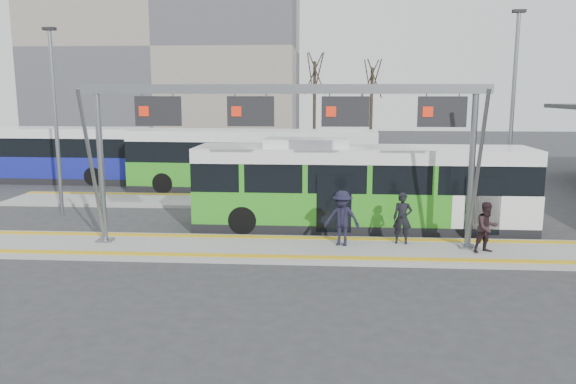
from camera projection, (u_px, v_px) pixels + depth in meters
The scene contains 18 objects.
ground at pixel (297, 251), 18.22m from camera, with size 120.00×120.00×0.00m, color #2D2D30.
platform_main at pixel (297, 249), 18.21m from camera, with size 22.00×3.00×0.15m, color gray.
platform_second at pixel (221, 201), 26.34m from camera, with size 20.00×3.00×0.15m, color gray.
tactile_main at pixel (297, 247), 18.19m from camera, with size 22.00×2.65×0.02m.
tactile_second at pixel (225, 195), 27.46m from camera, with size 20.00×0.35×0.02m.
gantry at pixel (287, 118), 17.75m from camera, with size 13.00×1.68×5.20m.
apartment_block at pixel (170, 49), 52.94m from camera, with size 24.50×12.50×18.40m.
hero_bus at pixel (360, 188), 21.07m from camera, with size 12.44×2.72×3.41m.
bg_bus_green at pixel (253, 161), 29.18m from camera, with size 12.86×3.34×3.19m.
bg_bus_blue at pixel (42, 155), 32.43m from camera, with size 12.02×2.93×3.12m.
passenger_a at pixel (402, 218), 18.49m from camera, with size 0.62×0.41×1.70m, color black.
passenger_b at pixel (487, 227), 17.45m from camera, with size 0.78×0.60×1.60m, color black.
passenger_c at pixel (342, 218), 18.25m from camera, with size 1.17×0.67×1.81m, color black.
tree_left at pixel (315, 74), 48.43m from camera, with size 1.40×1.40×8.80m.
tree_mid at pixel (372, 79), 48.45m from camera, with size 1.40×1.40×8.23m.
tree_far at pixel (47, 71), 49.26m from camera, with size 1.40×1.40×9.22m.
lamp_west at pixel (56, 118), 22.94m from camera, with size 0.50×0.25×7.66m.
lamp_east at pixel (512, 110), 22.77m from camera, with size 0.50×0.25×8.32m.
Camera 1 is at (0.93, -17.59, 5.07)m, focal length 35.00 mm.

